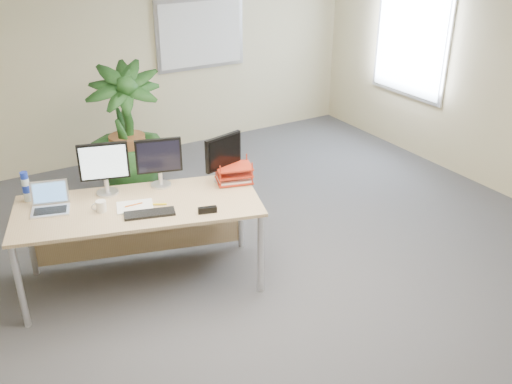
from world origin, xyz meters
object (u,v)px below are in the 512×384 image
desk (139,216)px  floor_plant (127,141)px  laptop (50,203)px  monitor_right (159,159)px  monitor_left (104,165)px

desk → floor_plant: 1.56m
floor_plant → desk: bearing=-105.7°
desk → laptop: bearing=164.7°
desk → monitor_right: 0.53m
desk → laptop: 0.75m
desk → monitor_right: bearing=26.0°
monitor_left → laptop: 0.54m
floor_plant → laptop: 1.72m
laptop → monitor_left: bearing=4.2°
monitor_right → floor_plant: bearing=83.9°
floor_plant → laptop: bearing=-130.3°
monitor_right → desk: bearing=-154.0°
desk → monitor_left: (-0.19, 0.23, 0.44)m
laptop → monitor_right: bearing=-3.2°
floor_plant → laptop: (-1.11, -1.31, 0.10)m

